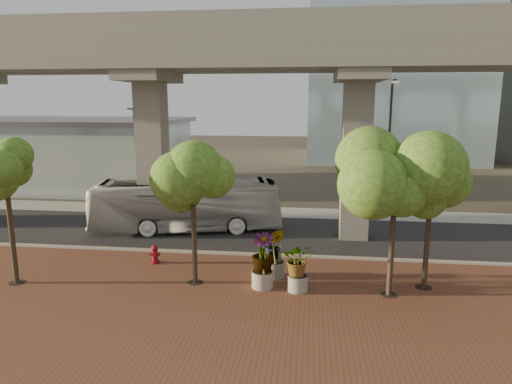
# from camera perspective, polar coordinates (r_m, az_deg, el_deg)

# --- Properties ---
(ground) EXTENTS (160.00, 160.00, 0.00)m
(ground) POSITION_cam_1_polar(r_m,az_deg,el_deg) (25.88, -1.09, -6.52)
(ground) COLOR #393529
(ground) RESTS_ON ground
(brick_plaza) EXTENTS (70.00, 13.00, 0.06)m
(brick_plaza) POSITION_cam_1_polar(r_m,az_deg,el_deg) (18.52, -4.61, -13.98)
(brick_plaza) COLOR brown
(brick_plaza) RESTS_ON ground
(asphalt_road) EXTENTS (90.00, 8.00, 0.04)m
(asphalt_road) POSITION_cam_1_polar(r_m,az_deg,el_deg) (27.76, -0.52, -5.23)
(asphalt_road) COLOR black
(asphalt_road) RESTS_ON ground
(curb_strip) EXTENTS (70.00, 0.25, 0.16)m
(curb_strip) POSITION_cam_1_polar(r_m,az_deg,el_deg) (23.97, -1.76, -7.80)
(curb_strip) COLOR #A2A097
(curb_strip) RESTS_ON ground
(far_sidewalk) EXTENTS (90.00, 3.00, 0.06)m
(far_sidewalk) POSITION_cam_1_polar(r_m,az_deg,el_deg) (33.03, 0.70, -2.51)
(far_sidewalk) COLOR #A2A097
(far_sidewalk) RESTS_ON ground
(transit_viaduct) EXTENTS (72.00, 5.60, 12.40)m
(transit_viaduct) POSITION_cam_1_polar(r_m,az_deg,el_deg) (26.62, -0.55, 9.94)
(transit_viaduct) COLOR gray
(transit_viaduct) RESTS_ON ground
(station_pavilion) EXTENTS (23.00, 13.00, 6.30)m
(station_pavilion) POSITION_cam_1_polar(r_m,az_deg,el_deg) (46.93, -23.23, 4.66)
(station_pavilion) COLOR silver
(station_pavilion) RESTS_ON ground
(transit_bus) EXTENTS (11.86, 5.00, 3.22)m
(transit_bus) POSITION_cam_1_polar(r_m,az_deg,el_deg) (28.39, -8.68, -1.67)
(transit_bus) COLOR silver
(transit_bus) RESTS_ON ground
(fire_hydrant) EXTENTS (0.48, 0.43, 0.96)m
(fire_hydrant) POSITION_cam_1_polar(r_m,az_deg,el_deg) (23.22, -12.54, -7.57)
(fire_hydrant) COLOR maroon
(fire_hydrant) RESTS_ON ground
(planter_front) EXTENTS (1.91, 1.91, 2.10)m
(planter_front) POSITION_cam_1_polar(r_m,az_deg,el_deg) (19.33, 5.29, -8.68)
(planter_front) COLOR #9C978D
(planter_front) RESTS_ON ground
(planter_right) EXTENTS (2.26, 2.26, 2.41)m
(planter_right) POSITION_cam_1_polar(r_m,az_deg,el_deg) (19.51, 0.82, -7.86)
(planter_right) COLOR gray
(planter_right) RESTS_ON ground
(planter_left) EXTENTS (2.06, 2.06, 2.26)m
(planter_left) POSITION_cam_1_polar(r_m,az_deg,el_deg) (20.71, 2.34, -6.97)
(planter_left) COLOR #B0A89F
(planter_left) RESTS_ON ground
(street_tree_far_west) EXTENTS (3.19, 3.19, 6.39)m
(street_tree_far_west) POSITION_cam_1_polar(r_m,az_deg,el_deg) (21.86, -28.87, 2.11)
(street_tree_far_west) COLOR #3F3224
(street_tree_far_west) RESTS_ON ground
(street_tree_near_west) EXTENTS (3.76, 3.76, 6.33)m
(street_tree_near_west) POSITION_cam_1_polar(r_m,az_deg,el_deg) (19.42, -7.94, 1.49)
(street_tree_near_west) COLOR #3F3224
(street_tree_near_west) RESTS_ON ground
(street_tree_near_east) EXTENTS (4.33, 4.33, 6.61)m
(street_tree_near_east) POSITION_cam_1_polar(r_m,az_deg,el_deg) (18.76, 17.02, 0.85)
(street_tree_near_east) COLOR #3F3224
(street_tree_near_east) RESTS_ON ground
(street_tree_far_east) EXTENTS (3.24, 3.24, 5.85)m
(street_tree_far_east) POSITION_cam_1_polar(r_m,az_deg,el_deg) (20.07, 21.06, 0.46)
(street_tree_far_east) COLOR #3F3224
(street_tree_far_east) RESTS_ON ground
(streetlamp_west) EXTENTS (0.37, 1.07, 7.41)m
(streetlamp_west) POSITION_cam_1_polar(r_m,az_deg,el_deg) (32.89, -14.88, 4.67)
(streetlamp_west) COLOR #2F3034
(streetlamp_west) RESTS_ON ground
(streetlamp_east) EXTENTS (0.46, 1.34, 9.26)m
(streetlamp_east) POSITION_cam_1_polar(r_m,az_deg,el_deg) (31.90, 16.34, 6.32)
(streetlamp_east) COLOR #28282C
(streetlamp_east) RESTS_ON ground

